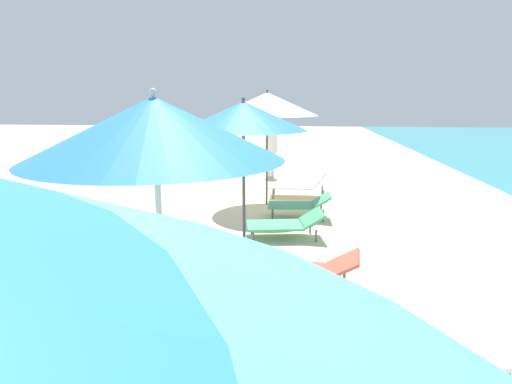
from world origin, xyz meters
name	(u,v)px	position (x,y,z in m)	size (l,w,h in m)	color
umbrella_second	(155,129)	(-0.38, 3.53, 2.38)	(1.99, 1.99, 2.68)	silver
lounger_second_shoreside	(250,318)	(0.22, 4.60, 0.27)	(1.62, 0.87, 0.61)	#4CA572
umbrella_third	(243,116)	(-0.10, 6.90, 2.33)	(1.93, 1.93, 2.61)	#4C4C51
lounger_third_shoreside	(286,223)	(0.54, 8.19, 0.28)	(1.53, 0.90, 0.52)	#4CA572
lounger_third_inland	(300,268)	(0.78, 5.90, 0.33)	(1.67, 0.86, 0.58)	#D8593F
umbrella_farthest	(267,104)	(0.01, 10.77, 2.45)	(2.43, 2.43, 2.78)	#4C4C51
lounger_farthest_shoreside	(300,184)	(0.83, 11.67, 0.34)	(1.48, 0.70, 0.71)	white
lounger_farthest_inland	(300,204)	(0.81, 9.56, 0.32)	(1.38, 0.67, 0.56)	#4CA572
person_walking_near	(271,148)	(-0.09, 14.61, 0.97)	(0.41, 0.41, 1.61)	silver
cooler_box	(476,374)	(2.35, 3.96, 0.16)	(0.49, 0.39, 0.32)	#2659B2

